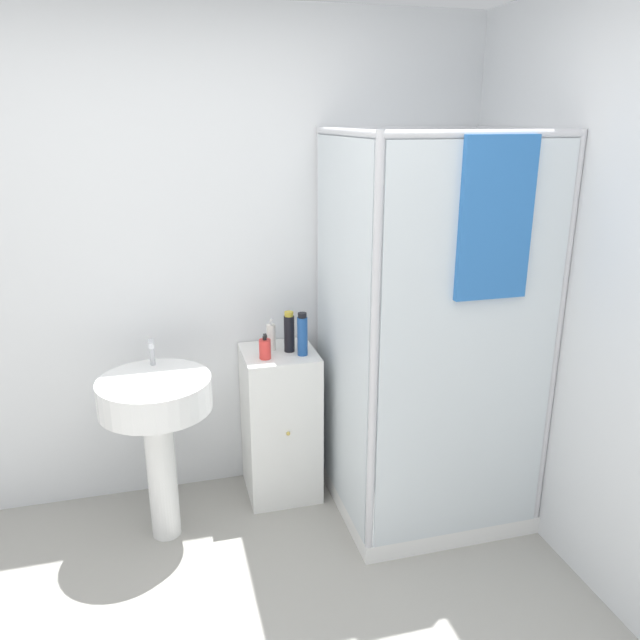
{
  "coord_description": "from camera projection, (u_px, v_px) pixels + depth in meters",
  "views": [
    {
      "loc": [
        -0.06,
        -1.5,
        1.97
      ],
      "look_at": [
        0.64,
        1.12,
        1.1
      ],
      "focal_mm": 35.0,
      "sensor_mm": 36.0,
      "label": 1
    }
  ],
  "objects": [
    {
      "name": "wall_back",
      "position": [
        170.0,
        267.0,
        3.18
      ],
      "size": [
        6.4,
        0.06,
        2.5
      ],
      "primitive_type": "cube",
      "color": "silver",
      "rests_on": "ground_plane"
    },
    {
      "name": "shower_enclosure",
      "position": [
        418.0,
        418.0,
        3.17
      ],
      "size": [
        0.91,
        0.94,
        1.93
      ],
      "color": "white",
      "rests_on": "ground_plane"
    },
    {
      "name": "vanity_cabinet",
      "position": [
        280.0,
        423.0,
        3.35
      ],
      "size": [
        0.38,
        0.4,
        0.82
      ],
      "color": "white",
      "rests_on": "ground_plane"
    },
    {
      "name": "sink",
      "position": [
        157.0,
        414.0,
        2.91
      ],
      "size": [
        0.52,
        0.52,
        0.97
      ],
      "color": "white",
      "rests_on": "ground_plane"
    },
    {
      "name": "soap_dispenser",
      "position": [
        265.0,
        349.0,
        3.12
      ],
      "size": [
        0.06,
        0.06,
        0.13
      ],
      "color": "red",
      "rests_on": "vanity_cabinet"
    },
    {
      "name": "shampoo_bottle_tall_black",
      "position": [
        289.0,
        332.0,
        3.2
      ],
      "size": [
        0.05,
        0.05,
        0.21
      ],
      "color": "black",
      "rests_on": "vanity_cabinet"
    },
    {
      "name": "shampoo_bottle_blue",
      "position": [
        302.0,
        335.0,
        3.15
      ],
      "size": [
        0.05,
        0.05,
        0.22
      ],
      "color": "#1E4C93",
      "rests_on": "vanity_cabinet"
    },
    {
      "name": "lotion_bottle_white",
      "position": [
        271.0,
        337.0,
        3.23
      ],
      "size": [
        0.05,
        0.05,
        0.17
      ],
      "color": "white",
      "rests_on": "vanity_cabinet"
    }
  ]
}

